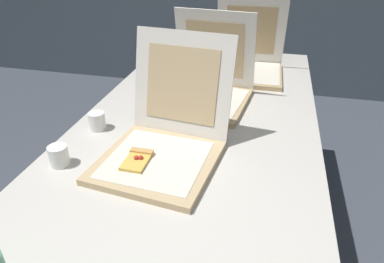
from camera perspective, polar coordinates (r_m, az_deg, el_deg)
name	(u,v)px	position (r m, az deg, el deg)	size (l,w,h in m)	color
table	(196,135)	(1.42, 0.67, -0.60)	(0.95, 2.08, 0.75)	beige
pizza_box_front	(163,143)	(1.17, -4.82, -1.92)	(0.42, 0.50, 0.38)	tan
pizza_box_middle	(207,89)	(1.58, 2.41, 6.93)	(0.41, 0.41, 0.38)	tan
pizza_box_back	(247,64)	(1.92, 9.05, 10.88)	(0.38, 0.38, 0.38)	tan
cup_white_near_center	(97,121)	(1.40, -15.25, 1.68)	(0.06, 0.06, 0.07)	white
cup_white_near_left	(59,156)	(1.22, -20.95, -3.71)	(0.06, 0.06, 0.07)	white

